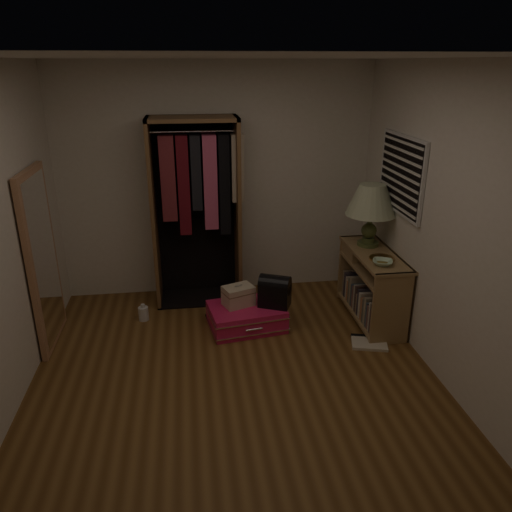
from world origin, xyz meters
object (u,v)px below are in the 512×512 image
Objects in this scene: open_wardrobe at (198,196)px; pink_suitcase at (246,317)px; white_jug at (144,313)px; floor_mirror at (42,260)px; table_lamp at (371,201)px; black_bag at (275,290)px; console_bookshelf at (370,283)px; train_case at (238,296)px.

pink_suitcase is at bearing -60.98° from open_wardrobe.
white_jug is (-1.07, 0.30, -0.04)m from pink_suitcase.
floor_mirror is 2.58× the size of table_lamp.
black_bag is at bearing -11.90° from pink_suitcase.
black_bag is (0.72, -0.79, -0.81)m from open_wardrobe.
open_wardrobe is at bearing 162.94° from table_lamp.
console_bookshelf is 0.86m from table_lamp.
console_bookshelf is at bearing 28.16° from black_bag.
open_wardrobe reaches higher than console_bookshelf.
floor_mirror reaches higher than train_case.
train_case is (-0.07, 0.05, 0.22)m from pink_suitcase.
pink_suitcase reaches higher than white_jug.
floor_mirror is at bearing 171.06° from pink_suitcase.
black_bag is at bearing -31.66° from train_case.
black_bag is 1.35m from table_lamp.
open_wardrobe is 5.68× the size of train_case.
floor_mirror is at bearing 159.95° from train_case.
table_lamp is at bearing 37.94° from black_bag.
black_bag is 1.98× the size of white_jug.
white_jug is (-1.36, 0.31, -0.33)m from black_bag.
console_bookshelf is 6.11× the size of white_jug.
table_lamp reaches higher than pink_suitcase.
black_bag is (2.20, -0.03, -0.44)m from floor_mirror.
white_jug is (0.84, 0.29, -0.77)m from floor_mirror.
open_wardrobe reaches higher than white_jug.
pink_suitcase is at bearing -15.62° from white_jug.
white_jug is at bearing -142.93° from open_wardrobe.
floor_mirror is at bearing -156.31° from black_bag.
open_wardrobe reaches higher than train_case.
floor_mirror is at bearing -152.51° from open_wardrobe.
open_wardrobe is at bearing 37.07° from white_jug.
white_jug is at bearing 144.63° from train_case.
pink_suitcase is 1.75m from table_lamp.
open_wardrobe is 1.34m from black_bag.
floor_mirror is 3.27m from table_lamp.
open_wardrobe is 2.44× the size of pink_suitcase.
table_lamp is at bearing -13.81° from train_case.
console_bookshelf is 0.66× the size of floor_mirror.
train_case is at bearing -172.48° from table_lamp.
black_bag is (0.36, -0.07, 0.07)m from train_case.
black_bag is at bearing -0.66° from floor_mirror.
open_wardrobe is at bearing 94.80° from train_case.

